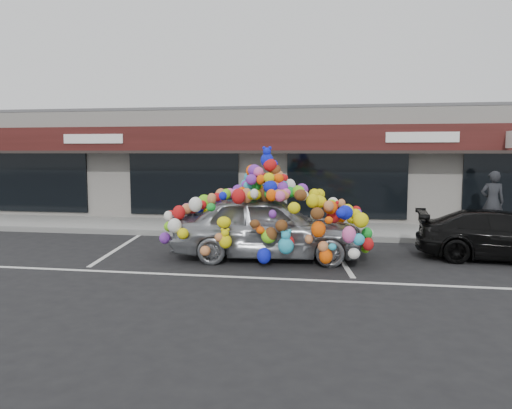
# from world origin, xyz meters

# --- Properties ---
(ground) EXTENTS (90.00, 90.00, 0.00)m
(ground) POSITION_xyz_m (0.00, 0.00, 0.00)
(ground) COLOR black
(ground) RESTS_ON ground
(shop_building) EXTENTS (24.00, 7.20, 4.31)m
(shop_building) POSITION_xyz_m (0.00, 8.44, 2.16)
(shop_building) COLOR white
(shop_building) RESTS_ON ground
(sidewalk) EXTENTS (26.00, 3.00, 0.15)m
(sidewalk) POSITION_xyz_m (0.00, 4.00, 0.07)
(sidewalk) COLOR gray
(sidewalk) RESTS_ON ground
(kerb) EXTENTS (26.00, 0.18, 0.16)m
(kerb) POSITION_xyz_m (0.00, 2.50, 0.07)
(kerb) COLOR slate
(kerb) RESTS_ON ground
(parking_stripe_left) EXTENTS (0.73, 4.37, 0.01)m
(parking_stripe_left) POSITION_xyz_m (-3.20, 0.20, 0.00)
(parking_stripe_left) COLOR silver
(parking_stripe_left) RESTS_ON ground
(parking_stripe_mid) EXTENTS (0.73, 4.37, 0.01)m
(parking_stripe_mid) POSITION_xyz_m (2.80, 0.20, 0.00)
(parking_stripe_mid) COLOR silver
(parking_stripe_mid) RESTS_ON ground
(lane_line) EXTENTS (14.00, 0.12, 0.01)m
(lane_line) POSITION_xyz_m (2.00, -2.30, 0.00)
(lane_line) COLOR silver
(lane_line) RESTS_ON ground
(toy_car) EXTENTS (3.35, 5.08, 2.89)m
(toy_car) POSITION_xyz_m (1.03, -0.33, 0.98)
(toy_car) COLOR #A0A4AA
(toy_car) RESTS_ON ground
(black_sedan) EXTENTS (2.08, 4.34, 1.22)m
(black_sedan) POSITION_xyz_m (6.81, 0.45, 0.61)
(black_sedan) COLOR black
(black_sedan) RESTS_ON ground
(pedestrian_a) EXTENTS (0.72, 0.49, 1.92)m
(pedestrian_a) POSITION_xyz_m (7.47, 3.99, 1.11)
(pedestrian_a) COLOR black
(pedestrian_a) RESTS_ON sidewalk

